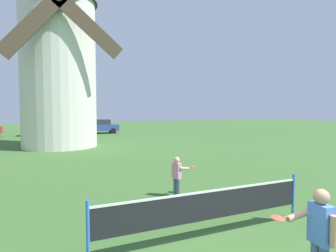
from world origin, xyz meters
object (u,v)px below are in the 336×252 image
object	(u,v)px
player_near	(319,233)
parked_car_blue	(99,126)
windmill	(59,53)
stray_ball	(280,196)
tennis_net	(208,206)
player_far	(177,174)
parked_car_green	(44,127)

from	to	relation	value
player_near	parked_car_blue	size ratio (longest dim) A/B	0.34
windmill	stray_ball	world-z (taller)	windmill
tennis_net	player_near	world-z (taller)	player_near
player_near	stray_ball	world-z (taller)	player_near
parked_car_blue	player_near	bearing A→B (deg)	-92.45
player_far	parked_car_green	world-z (taller)	parked_car_green
parked_car_green	stray_ball	bearing A→B (deg)	-74.71
tennis_net	parked_car_green	bearing A→B (deg)	98.01
player_far	parked_car_green	distance (m)	23.62
player_near	player_far	world-z (taller)	player_near
stray_ball	parked_car_blue	xyz separation A→B (m)	(-1.23, 24.81, 0.69)
player_near	parked_car_green	size ratio (longest dim) A/B	0.35
parked_car_green	windmill	bearing A→B (deg)	-82.63
tennis_net	parked_car_blue	world-z (taller)	parked_car_blue
parked_car_green	parked_car_blue	world-z (taller)	same
tennis_net	player_near	size ratio (longest dim) A/B	3.20
player_near	parked_car_green	xyz separation A→B (m)	(-4.34, 27.77, -0.01)
player_far	stray_ball	distance (m)	2.98
windmill	tennis_net	size ratio (longest dim) A/B	2.82
windmill	player_near	distance (m)	18.80
windmill	parked_car_blue	world-z (taller)	windmill
windmill	parked_car_blue	size ratio (longest dim) A/B	3.04
player_near	stray_ball	xyz separation A→B (m)	(2.42, 3.04, -0.70)
tennis_net	parked_car_blue	distance (m)	26.06
windmill	tennis_net	distance (m)	17.00
tennis_net	stray_ball	size ratio (longest dim) A/B	19.94
windmill	parked_car_blue	distance (m)	12.45
player_far	parked_car_green	xyz separation A→B (m)	(-4.24, 23.23, 0.14)
player_near	windmill	bearing A→B (deg)	99.74
player_far	windmill	bearing A→B (deg)	102.62
parked_car_green	player_far	bearing A→B (deg)	-79.65
player_far	player_near	bearing A→B (deg)	-88.82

